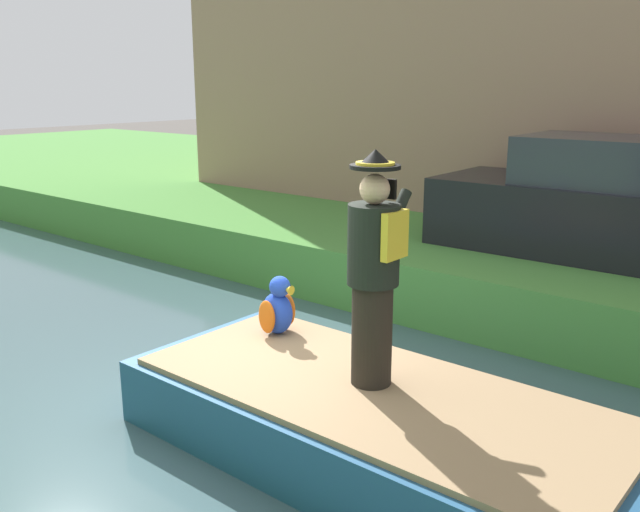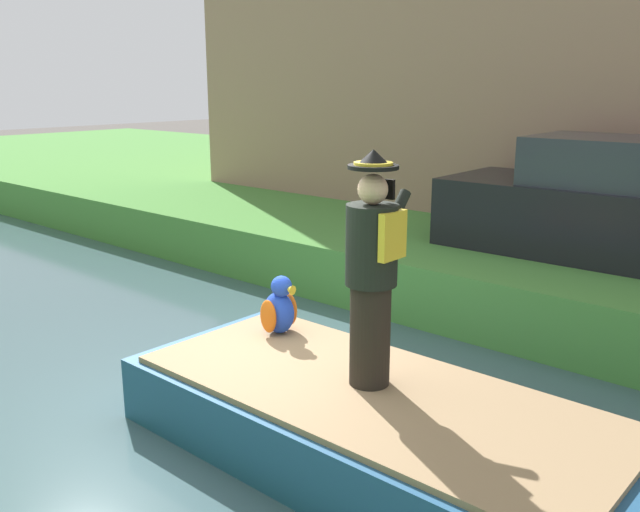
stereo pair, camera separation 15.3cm
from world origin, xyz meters
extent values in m
plane|color=#4C4742|center=(0.00, 0.00, 0.00)|extent=(80.00, 80.00, 0.00)
cube|color=#3D565B|center=(0.00, 0.00, 0.05)|extent=(5.47, 48.00, 0.10)
cube|color=#478438|center=(8.68, 0.00, 0.44)|extent=(11.89, 48.00, 0.87)
cube|color=#23517A|center=(0.00, -1.43, 0.38)|extent=(1.80, 4.20, 0.56)
cube|color=#997A56|center=(0.00, -1.43, 0.69)|extent=(1.66, 3.87, 0.05)
cylinder|color=black|center=(0.08, -1.33, 1.12)|extent=(0.32, 0.32, 0.82)
cylinder|color=black|center=(0.08, -1.33, 1.84)|extent=(0.40, 0.40, 0.62)
cube|color=gold|center=(0.08, -1.52, 1.94)|extent=(0.28, 0.06, 0.36)
sphere|color=#DBA884|center=(0.08, -1.33, 2.27)|extent=(0.23, 0.23, 0.23)
cylinder|color=black|center=(0.08, -1.33, 2.43)|extent=(0.38, 0.38, 0.03)
cone|color=black|center=(0.08, -1.33, 2.50)|extent=(0.26, 0.26, 0.12)
cylinder|color=gold|center=(0.08, -1.33, 2.46)|extent=(0.29, 0.29, 0.02)
cylinder|color=black|center=(0.30, -1.37, 2.02)|extent=(0.38, 0.09, 0.43)
cube|color=black|center=(0.21, -1.39, 2.26)|extent=(0.03, 0.08, 0.15)
ellipsoid|color=blue|center=(0.40, -0.01, 0.91)|extent=(0.26, 0.32, 0.40)
sphere|color=blue|center=(0.40, -0.05, 1.18)|extent=(0.20, 0.20, 0.20)
cone|color=yellow|center=(0.40, -0.15, 1.17)|extent=(0.09, 0.09, 0.09)
ellipsoid|color=orange|center=(0.26, -0.01, 0.91)|extent=(0.08, 0.20, 0.32)
ellipsoid|color=orange|center=(0.54, -0.01, 0.91)|extent=(0.08, 0.20, 0.32)
cube|color=black|center=(4.81, -1.43, 1.32)|extent=(1.79, 4.04, 0.90)
cube|color=#2D333D|center=(4.81, -1.63, 2.07)|extent=(1.49, 2.23, 0.60)
camera|label=1|loc=(-4.05, -4.24, 3.04)|focal=38.39mm
camera|label=2|loc=(-3.95, -4.35, 3.04)|focal=38.39mm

